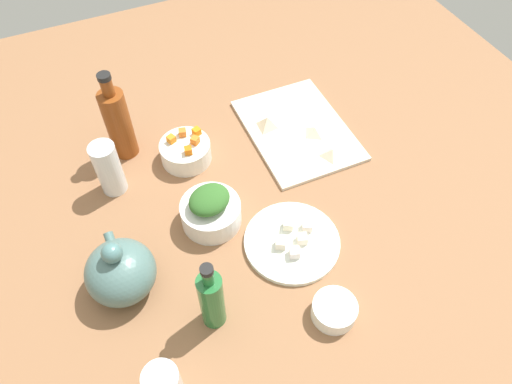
# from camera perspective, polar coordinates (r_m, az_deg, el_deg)

# --- Properties ---
(tabletop) EXTENTS (1.90, 1.90, 0.03)m
(tabletop) POSITION_cam_1_polar(r_m,az_deg,el_deg) (1.15, 0.00, -1.99)
(tabletop) COLOR #8F6140
(tabletop) RESTS_ON ground
(cutting_board) EXTENTS (0.34, 0.26, 0.01)m
(cutting_board) POSITION_cam_1_polar(r_m,az_deg,el_deg) (1.30, 4.97, 7.43)
(cutting_board) COLOR silver
(cutting_board) RESTS_ON tabletop
(plate_tofu) EXTENTS (0.21, 0.21, 0.01)m
(plate_tofu) POSITION_cam_1_polar(r_m,az_deg,el_deg) (1.07, 4.31, -5.98)
(plate_tofu) COLOR white
(plate_tofu) RESTS_ON tabletop
(bowl_greens) EXTENTS (0.14, 0.14, 0.06)m
(bowl_greens) POSITION_cam_1_polar(r_m,az_deg,el_deg) (1.09, -5.43, -2.50)
(bowl_greens) COLOR white
(bowl_greens) RESTS_ON tabletop
(bowl_carrots) EXTENTS (0.13, 0.13, 0.05)m
(bowl_carrots) POSITION_cam_1_polar(r_m,az_deg,el_deg) (1.22, -8.41, 4.80)
(bowl_carrots) COLOR white
(bowl_carrots) RESTS_ON tabletop
(bowl_small_side) EXTENTS (0.09, 0.09, 0.04)m
(bowl_small_side) POSITION_cam_1_polar(r_m,az_deg,el_deg) (0.99, 9.33, -13.79)
(bowl_small_side) COLOR white
(bowl_small_side) RESTS_ON tabletop
(teapot) EXTENTS (0.16, 0.14, 0.15)m
(teapot) POSITION_cam_1_polar(r_m,az_deg,el_deg) (1.01, -15.91, -9.12)
(teapot) COLOR slate
(teapot) RESTS_ON tabletop
(bottle_0) EXTENTS (0.05, 0.05, 0.20)m
(bottle_0) POSITION_cam_1_polar(r_m,az_deg,el_deg) (0.92, -5.34, -12.65)
(bottle_0) COLOR #246A32
(bottle_0) RESTS_ON tabletop
(bottle_1) EXTENTS (0.06, 0.06, 0.25)m
(bottle_1) POSITION_cam_1_polar(r_m,az_deg,el_deg) (1.22, -16.16, 8.00)
(bottle_1) COLOR brown
(bottle_1) RESTS_ON tabletop
(drinking_glass_0) EXTENTS (0.06, 0.06, 0.14)m
(drinking_glass_0) POSITION_cam_1_polar(r_m,az_deg,el_deg) (1.17, -17.23, 2.70)
(drinking_glass_0) COLOR white
(drinking_glass_0) RESTS_ON tabletop
(carrot_cube_0) EXTENTS (0.02, 0.02, 0.02)m
(carrot_cube_0) POSITION_cam_1_polar(r_m,az_deg,el_deg) (1.22, -8.79, 7.05)
(carrot_cube_0) COLOR orange
(carrot_cube_0) RESTS_ON bowl_carrots
(carrot_cube_1) EXTENTS (0.02, 0.02, 0.02)m
(carrot_cube_1) POSITION_cam_1_polar(r_m,az_deg,el_deg) (1.18, -8.11, 4.94)
(carrot_cube_1) COLOR orange
(carrot_cube_1) RESTS_ON bowl_carrots
(carrot_cube_2) EXTENTS (0.03, 0.03, 0.02)m
(carrot_cube_2) POSITION_cam_1_polar(r_m,az_deg,el_deg) (1.20, -7.30, 6.15)
(carrot_cube_2) COLOR orange
(carrot_cube_2) RESTS_ON bowl_carrots
(carrot_cube_3) EXTENTS (0.02, 0.02, 0.02)m
(carrot_cube_3) POSITION_cam_1_polar(r_m,az_deg,el_deg) (1.21, -10.11, 6.26)
(carrot_cube_3) COLOR orange
(carrot_cube_3) RESTS_ON bowl_carrots
(carrot_cube_4) EXTENTS (0.02, 0.02, 0.02)m
(carrot_cube_4) POSITION_cam_1_polar(r_m,az_deg,el_deg) (1.22, -7.12, 7.20)
(carrot_cube_4) COLOR orange
(carrot_cube_4) RESTS_ON bowl_carrots
(chopped_greens_mound) EXTENTS (0.11, 0.12, 0.04)m
(chopped_greens_mound) POSITION_cam_1_polar(r_m,az_deg,el_deg) (1.05, -5.63, -0.88)
(chopped_greens_mound) COLOR #316527
(chopped_greens_mound) RESTS_ON bowl_greens
(tofu_cube_0) EXTENTS (0.03, 0.03, 0.02)m
(tofu_cube_0) POSITION_cam_1_polar(r_m,az_deg,el_deg) (1.06, 5.54, -5.59)
(tofu_cube_0) COLOR white
(tofu_cube_0) RESTS_ON plate_tofu
(tofu_cube_1) EXTENTS (0.03, 0.03, 0.02)m
(tofu_cube_1) POSITION_cam_1_polar(r_m,az_deg,el_deg) (1.05, 3.13, -6.10)
(tofu_cube_1) COLOR white
(tofu_cube_1) RESTS_ON plate_tofu
(tofu_cube_2) EXTENTS (0.03, 0.03, 0.02)m
(tofu_cube_2) POSITION_cam_1_polar(r_m,az_deg,el_deg) (1.04, 4.63, -7.23)
(tofu_cube_2) COLOR white
(tofu_cube_2) RESTS_ON plate_tofu
(tofu_cube_3) EXTENTS (0.03, 0.03, 0.02)m
(tofu_cube_3) POSITION_cam_1_polar(r_m,az_deg,el_deg) (1.08, 3.92, -3.92)
(tofu_cube_3) COLOR #EFE7CB
(tofu_cube_3) RESTS_ON plate_tofu
(tofu_cube_4) EXTENTS (0.03, 0.03, 0.02)m
(tofu_cube_4) POSITION_cam_1_polar(r_m,az_deg,el_deg) (1.08, 6.13, -4.08)
(tofu_cube_4) COLOR silver
(tofu_cube_4) RESTS_ON plate_tofu
(dumpling_0) EXTENTS (0.05, 0.05, 0.02)m
(dumpling_0) POSITION_cam_1_polar(r_m,az_deg,el_deg) (1.28, 6.99, 7.32)
(dumpling_0) COLOR beige
(dumpling_0) RESTS_ON cutting_board
(dumpling_1) EXTENTS (0.07, 0.07, 0.03)m
(dumpling_1) POSITION_cam_1_polar(r_m,az_deg,el_deg) (1.29, 1.36, 8.41)
(dumpling_1) COLOR beige
(dumpling_1) RESTS_ON cutting_board
(dumpling_2) EXTENTS (0.06, 0.06, 0.02)m
(dumpling_2) POSITION_cam_1_polar(r_m,az_deg,el_deg) (1.23, 9.09, 4.66)
(dumpling_2) COLOR beige
(dumpling_2) RESTS_ON cutting_board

